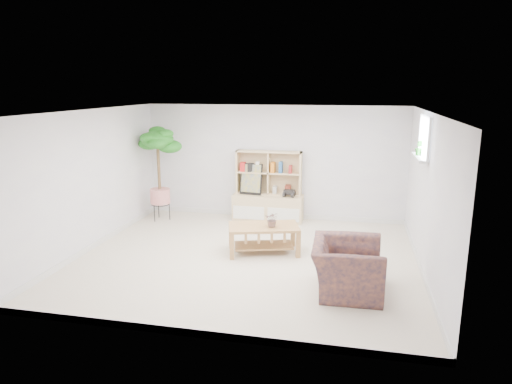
% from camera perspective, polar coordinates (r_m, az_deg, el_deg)
% --- Properties ---
extents(floor, '(5.50, 5.00, 0.01)m').
position_cam_1_polar(floor, '(7.63, -1.16, -8.26)').
color(floor, beige).
rests_on(floor, ground).
extents(ceiling, '(5.50, 5.00, 0.01)m').
position_cam_1_polar(ceiling, '(7.11, -1.25, 10.05)').
color(ceiling, white).
rests_on(ceiling, walls).
extents(walls, '(5.51, 5.01, 2.40)m').
position_cam_1_polar(walls, '(7.28, -1.20, 0.57)').
color(walls, silver).
rests_on(walls, floor).
extents(baseboard, '(5.50, 5.00, 0.10)m').
position_cam_1_polar(baseboard, '(7.61, -1.16, -7.91)').
color(baseboard, silver).
rests_on(baseboard, floor).
extents(window, '(0.10, 0.98, 0.68)m').
position_cam_1_polar(window, '(7.63, 20.39, 6.43)').
color(window, silver).
rests_on(window, walls).
extents(window_sill, '(0.14, 1.00, 0.04)m').
position_cam_1_polar(window_sill, '(7.67, 19.75, 4.09)').
color(window_sill, silver).
rests_on(window_sill, walls).
extents(storage_unit, '(1.47, 0.49, 1.47)m').
position_cam_1_polar(storage_unit, '(9.53, 1.51, 0.71)').
color(storage_unit, '#D7BC7E').
rests_on(storage_unit, floor).
extents(poster, '(0.48, 0.17, 0.66)m').
position_cam_1_polar(poster, '(9.55, -0.61, 1.63)').
color(poster, gold).
rests_on(poster, storage_unit).
extents(toy_truck, '(0.35, 0.27, 0.17)m').
position_cam_1_polar(toy_truck, '(9.41, 4.19, -0.10)').
color(toy_truck, black).
rests_on(toy_truck, storage_unit).
extents(coffee_table, '(1.30, 0.94, 0.48)m').
position_cam_1_polar(coffee_table, '(7.80, 0.96, -5.91)').
color(coffee_table, '#B67239').
rests_on(coffee_table, floor).
extents(table_plant, '(0.25, 0.22, 0.27)m').
position_cam_1_polar(table_plant, '(7.62, 2.07, -3.43)').
color(table_plant, '#267931').
rests_on(table_plant, coffee_table).
extents(floor_tree, '(0.82, 0.82, 1.97)m').
position_cam_1_polar(floor_tree, '(9.72, -12.02, 2.18)').
color(floor_tree, '#225F1A').
rests_on(floor_tree, floor).
extents(armchair, '(0.97, 1.11, 0.80)m').
position_cam_1_polar(armchair, '(6.45, 11.31, -8.79)').
color(armchair, '#141A34').
rests_on(armchair, floor).
extents(sill_plant, '(0.17, 0.15, 0.24)m').
position_cam_1_polar(sill_plant, '(7.73, 19.75, 5.23)').
color(sill_plant, '#225F1A').
rests_on(sill_plant, window_sill).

